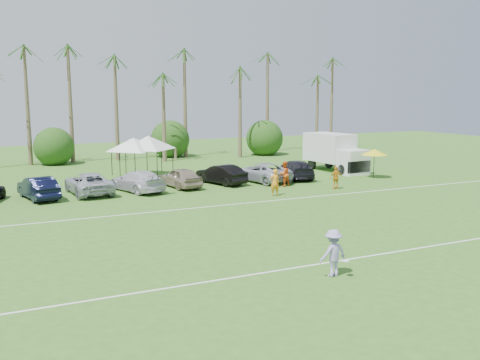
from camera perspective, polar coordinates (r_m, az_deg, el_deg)
name	(u,v)px	position (r m, az deg, el deg)	size (l,w,h in m)	color
ground	(352,280)	(20.09, 11.82, -10.35)	(120.00, 120.00, 0.00)	#36671E
field_lines	(253,229)	(26.61, 1.38, -5.30)	(80.00, 12.10, 0.01)	white
palm_tree_3	(26,56)	(53.26, -21.86, 12.18)	(2.40, 2.40, 11.90)	brown
palm_tree_4	(73,85)	(53.58, -17.37, 9.62)	(2.40, 2.40, 8.90)	brown
palm_tree_5	(115,76)	(54.31, -13.17, 10.70)	(2.40, 2.40, 9.90)	brown
palm_tree_6	(155,68)	(55.33, -9.06, 11.68)	(2.40, 2.40, 10.90)	brown
palm_tree_7	(192,61)	(56.63, -5.10, 12.56)	(2.40, 2.40, 11.90)	brown
palm_tree_8	(236,86)	(58.45, -0.39, 9.95)	(2.40, 2.40, 8.90)	brown
palm_tree_9	(277,79)	(60.74, 3.97, 10.72)	(2.40, 2.40, 9.90)	brown
palm_tree_10	(315,72)	(63.36, 8.01, 11.37)	(2.40, 2.40, 10.90)	brown
palm_tree_11	(344,65)	(65.66, 11.01, 11.95)	(2.40, 2.40, 11.90)	brown
bush_tree_1	(53,145)	(54.53, -19.32, 3.52)	(4.00, 4.00, 4.00)	brown
bush_tree_2	(172,141)	(57.02, -7.23, 4.19)	(4.00, 4.00, 4.00)	brown
bush_tree_3	(257,137)	(60.85, 1.79, 4.56)	(4.00, 4.00, 4.00)	brown
sideline_player_a	(275,182)	(35.27, 3.73, -0.26)	(0.65, 0.43, 1.79)	orange
sideline_player_b	(284,174)	(38.99, 4.73, 0.65)	(0.89, 0.69, 1.82)	#E35319
sideline_player_c	(336,178)	(38.34, 10.20, 0.24)	(0.95, 0.39, 1.62)	orange
box_truck	(335,151)	(47.31, 10.11, 3.03)	(2.89, 6.46, 3.24)	silver
canopy_tent_left	(133,138)	(44.02, -11.32, 4.45)	(4.58, 4.58, 3.71)	black
canopy_tent_right	(148,136)	(44.30, -9.76, 4.67)	(4.75, 4.75, 3.85)	black
market_umbrella	(374,152)	(43.86, 14.15, 2.91)	(2.10, 2.10, 2.33)	black
frisbee_player	(333,253)	(20.07, 9.90, -7.67)	(1.18, 0.85, 1.76)	#9F91CE
parked_car_1	(38,188)	(36.51, -20.72, -0.78)	(1.54, 4.40, 1.45)	black
parked_car_2	(89,183)	(37.28, -15.84, -0.34)	(2.41, 5.22, 1.45)	#AEB2BC
parked_car_3	(137,181)	(37.53, -10.89, -0.10)	(2.03, 5.00, 1.45)	silver
parked_car_4	(181,177)	(38.65, -6.34, 0.28)	(1.71, 4.26, 1.45)	gray
parked_car_5	(221,174)	(39.94, -2.04, 0.61)	(1.54, 4.40, 1.45)	black
parked_car_6	(261,172)	(41.04, 2.26, 0.84)	(2.41, 5.22, 1.45)	#B2B4C0
parked_car_7	(296,169)	(42.81, 5.94, 1.14)	(2.03, 5.00, 1.45)	black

